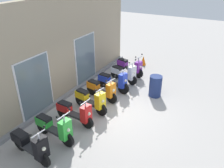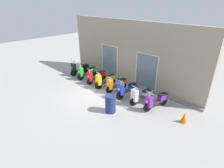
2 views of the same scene
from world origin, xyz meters
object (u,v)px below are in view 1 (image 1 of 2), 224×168
object	(u,v)px
scooter_white	(124,73)
traffic_cone	(143,61)
scooter_blue	(113,81)
trash_bin	(155,86)
scooter_red	(75,112)
scooter_purple	(130,66)
scooter_yellow	(91,100)
scooter_green	(55,127)
scooter_orange	(102,89)
scooter_black	(31,145)

from	to	relation	value
scooter_white	traffic_cone	bearing A→B (deg)	-0.55
scooter_blue	trash_bin	bearing A→B (deg)	-76.28
scooter_red	scooter_purple	world-z (taller)	scooter_purple
scooter_blue	scooter_white	bearing A→B (deg)	-2.21
scooter_yellow	scooter_green	bearing A→B (deg)	177.82
scooter_red	scooter_orange	size ratio (longest dim) A/B	1.01
scooter_blue	scooter_purple	xyz separation A→B (m)	(1.93, 0.07, 0.00)
scooter_blue	traffic_cone	xyz separation A→B (m)	(3.52, -0.06, -0.21)
scooter_orange	scooter_purple	world-z (taller)	scooter_purple
scooter_orange	traffic_cone	bearing A→B (deg)	-1.73
scooter_blue	trash_bin	distance (m)	1.87
scooter_green	scooter_black	bearing A→B (deg)	176.97
scooter_green	scooter_purple	bearing A→B (deg)	0.01
scooter_orange	scooter_white	xyz separation A→B (m)	(1.94, -0.11, -0.02)
scooter_black	scooter_green	size ratio (longest dim) A/B	0.98
scooter_black	trash_bin	distance (m)	5.59
scooter_white	trash_bin	world-z (taller)	scooter_white
scooter_purple	trash_bin	bearing A→B (deg)	-128.18
scooter_yellow	scooter_blue	world-z (taller)	scooter_blue
trash_bin	scooter_red	bearing A→B (deg)	150.08
trash_bin	traffic_cone	world-z (taller)	trash_bin
scooter_purple	trash_bin	distance (m)	2.40
scooter_yellow	scooter_white	distance (m)	2.89
scooter_blue	scooter_yellow	bearing A→B (deg)	-179.72
scooter_black	scooter_white	distance (m)	5.84
scooter_green	traffic_cone	world-z (taller)	scooter_green
scooter_green	scooter_white	bearing A→B (deg)	-1.26
scooter_yellow	scooter_purple	xyz separation A→B (m)	(3.78, 0.08, -0.01)
scooter_orange	scooter_blue	bearing A→B (deg)	-4.42
traffic_cone	scooter_black	bearing A→B (deg)	178.75
scooter_yellow	trash_bin	distance (m)	2.92
scooter_red	traffic_cone	bearing A→B (deg)	-1.03
scooter_black	scooter_orange	distance (m)	3.90
scooter_black	scooter_yellow	world-z (taller)	scooter_black
scooter_black	trash_bin	size ratio (longest dim) A/B	1.71
scooter_black	scooter_yellow	distance (m)	2.95
scooter_yellow	scooter_orange	size ratio (longest dim) A/B	0.99
scooter_blue	trash_bin	xyz separation A→B (m)	(0.44, -1.82, -0.00)
scooter_green	scooter_white	xyz separation A→B (m)	(4.88, -0.11, -0.03)
scooter_red	trash_bin	bearing A→B (deg)	-29.92
scooter_black	scooter_blue	distance (m)	4.80
scooter_orange	scooter_blue	distance (m)	0.91
scooter_yellow	scooter_orange	xyz separation A→B (m)	(0.95, 0.08, -0.00)
scooter_yellow	traffic_cone	size ratio (longest dim) A/B	3.05
scooter_orange	scooter_green	bearing A→B (deg)	-179.94
scooter_black	scooter_blue	bearing A→B (deg)	-1.40
scooter_green	scooter_purple	distance (m)	5.77
scooter_purple	scooter_red	bearing A→B (deg)	-179.77
scooter_green	traffic_cone	size ratio (longest dim) A/B	3.14
scooter_green	scooter_red	xyz separation A→B (m)	(1.05, -0.02, -0.03)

